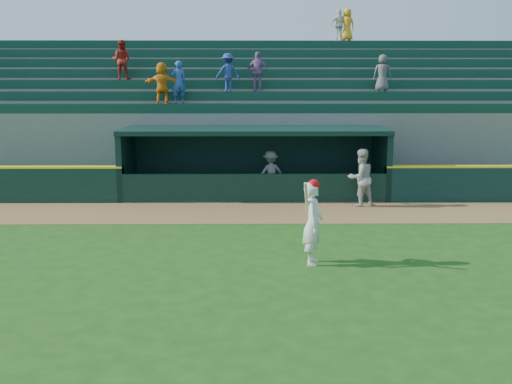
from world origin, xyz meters
TOP-DOWN VIEW (x-y plane):
  - ground at (0.00, 0.00)m, footprint 120.00×120.00m
  - warning_track at (0.00, 4.90)m, footprint 40.00×3.00m
  - dugout_player_front at (3.52, 5.88)m, footprint 1.14×1.04m
  - dugout_player_inside at (0.60, 7.84)m, footprint 1.19×0.89m
  - dugout at (0.00, 8.00)m, footprint 9.40×2.80m
  - stands at (-0.01, 12.56)m, footprint 34.50×6.25m
  - batter_at_plate at (1.26, -0.29)m, footprint 0.54×0.85m

SIDE VIEW (x-z plane):
  - ground at x=0.00m, z-range 0.00..0.00m
  - warning_track at x=0.00m, z-range 0.00..0.01m
  - dugout_player_inside at x=0.60m, z-range 0.00..1.63m
  - dugout_player_front at x=3.52m, z-range 0.00..1.91m
  - batter_at_plate at x=1.26m, z-range -0.01..1.95m
  - dugout at x=0.00m, z-range 0.13..2.59m
  - stands at x=-0.01m, z-range -1.37..6.17m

